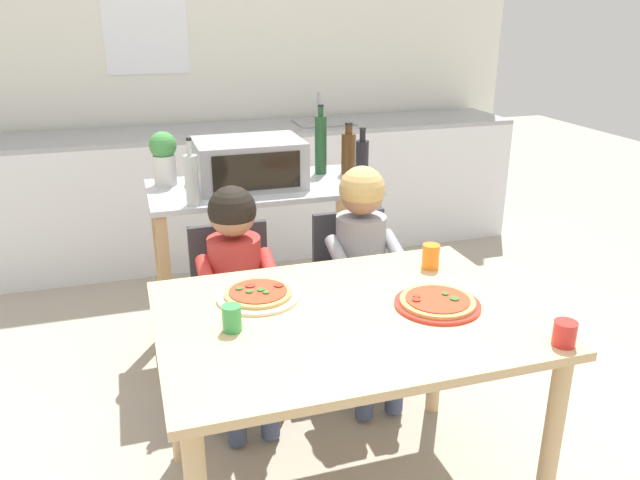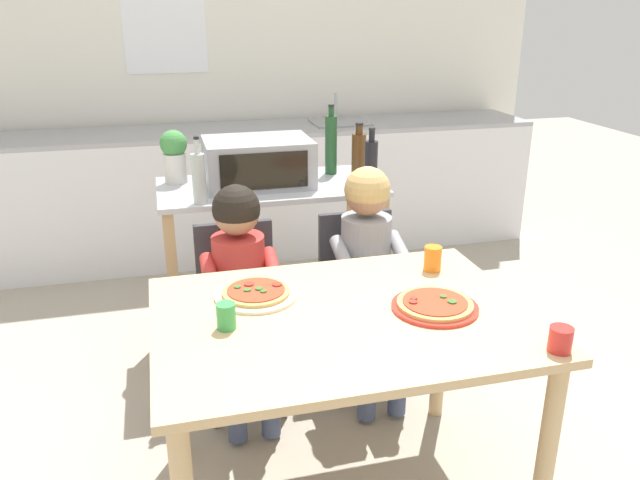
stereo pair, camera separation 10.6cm
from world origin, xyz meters
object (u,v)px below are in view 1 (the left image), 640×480
potted_herb_plant (164,156)px  dining_chair_right (355,288)px  toaster_oven (249,163)px  dining_table (347,342)px  pizza_plate_cream (258,295)px  kitchen_island_cart (263,241)px  bottle_brown_beer (348,152)px  bottle_squat_spirits (192,179)px  bottle_dark_olive_oil (362,160)px  drinking_cup_red (565,333)px  child_in_red_shirt (238,277)px  child_in_grey_shirt (365,256)px  bottle_tall_green_wine (321,144)px  drinking_cup_orange (431,256)px  dining_chair_left (235,304)px  drinking_cup_green (232,318)px  pizza_plate_red_rimmed (437,303)px

potted_herb_plant → dining_chair_right: size_ratio=0.32×
toaster_oven → dining_table: size_ratio=0.41×
dining_table → pizza_plate_cream: (-0.25, 0.20, 0.12)m
kitchen_island_cart → bottle_brown_beer: (0.49, 0.09, 0.40)m
bottle_squat_spirits → bottle_dark_olive_oil: bearing=8.5°
kitchen_island_cart → drinking_cup_red: size_ratio=14.28×
toaster_oven → bottle_dark_olive_oil: size_ratio=1.86×
child_in_red_shirt → child_in_grey_shirt: child_in_grey_shirt is taller
bottle_tall_green_wine → bottle_squat_spirits: bearing=-152.8°
potted_herb_plant → drinking_cup_orange: potted_herb_plant is taller
dining_chair_left → dining_chair_right: size_ratio=1.00×
drinking_cup_green → child_in_grey_shirt: bearing=42.4°
bottle_dark_olive_oil → drinking_cup_orange: 0.85m
bottle_brown_beer → child_in_red_shirt: bearing=-137.0°
potted_herb_plant → drinking_cup_green: size_ratio=3.08×
bottle_squat_spirits → potted_herb_plant: 0.39m
toaster_oven → child_in_grey_shirt: toaster_oven is taller
dining_chair_left → bottle_tall_green_wine: bearing=45.4°
bottle_brown_beer → toaster_oven: bearing=-171.5°
dining_chair_right → child_in_grey_shirt: 0.24m
kitchen_island_cart → bottle_tall_green_wine: 0.58m
dining_chair_right → bottle_brown_beer: bearing=74.0°
drinking_cup_green → pizza_plate_cream: bearing=58.4°
child_in_red_shirt → pizza_plate_red_rimmed: 0.87m
toaster_oven → drinking_cup_orange: size_ratio=5.33×
bottle_squat_spirits → pizza_plate_red_rimmed: size_ratio=1.04×
bottle_tall_green_wine → drinking_cup_red: (0.22, -1.71, -0.24)m
potted_herb_plant → toaster_oven: bearing=-19.6°
bottle_brown_beer → drinking_cup_red: 1.68m
bottle_brown_beer → dining_chair_right: size_ratio=0.33×
kitchen_island_cart → child_in_grey_shirt: 0.66m
bottle_tall_green_wine → dining_chair_right: bearing=-91.7°
child_in_red_shirt → pizza_plate_cream: bearing=-90.0°
bottle_brown_beer → child_in_grey_shirt: bearing=-103.3°
bottle_squat_spirits → drinking_cup_orange: 1.09m
bottle_tall_green_wine → child_in_red_shirt: bottle_tall_green_wine is taller
bottle_squat_spirits → drinking_cup_red: (0.92, -1.35, -0.20)m
child_in_red_shirt → child_in_grey_shirt: size_ratio=0.96×
drinking_cup_orange → kitchen_island_cart: bearing=116.0°
child_in_grey_shirt → dining_chair_right: bearing=90.0°
bottle_tall_green_wine → child_in_red_shirt: 0.99m
dining_chair_right → dining_chair_left: bearing=-179.3°
bottle_squat_spirits → drinking_cup_red: size_ratio=3.95×
dining_table → pizza_plate_red_rimmed: pizza_plate_red_rimmed is taller
drinking_cup_green → drinking_cup_red: size_ratio=1.12×
child_in_red_shirt → kitchen_island_cart: bearing=68.1°
dining_chair_right → child_in_red_shirt: child_in_red_shirt is taller
toaster_oven → potted_herb_plant: (-0.39, 0.14, 0.03)m
toaster_oven → kitchen_island_cart: bearing=-12.1°
bottle_squat_spirits → dining_table: (0.38, -0.96, -0.34)m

